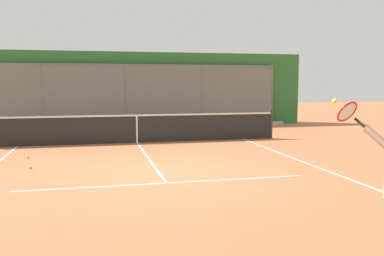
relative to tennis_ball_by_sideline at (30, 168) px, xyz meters
name	(u,v)px	position (x,y,z in m)	size (l,w,h in m)	color
ground_plane	(158,171)	(-2.92, 0.94, -0.03)	(60.00, 60.00, 0.00)	#B76B42
court_line_markings	(168,185)	(-2.92, 2.33, -0.03)	(7.73, 10.80, 0.01)	white
fence_backdrop	(124,90)	(-2.92, -9.33, 1.67)	(17.23, 1.37, 3.44)	slate
tennis_net	(137,128)	(-2.92, -3.79, 0.46)	(9.93, 0.09, 1.07)	#2D2D2D
tennis_ball_by_sideline	(30,168)	(0.00, 0.00, 0.00)	(0.07, 0.07, 0.07)	#C1D138
tennis_ball_mid_court	(28,157)	(0.27, -1.54, 0.00)	(0.07, 0.07, 0.07)	#CCDB33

